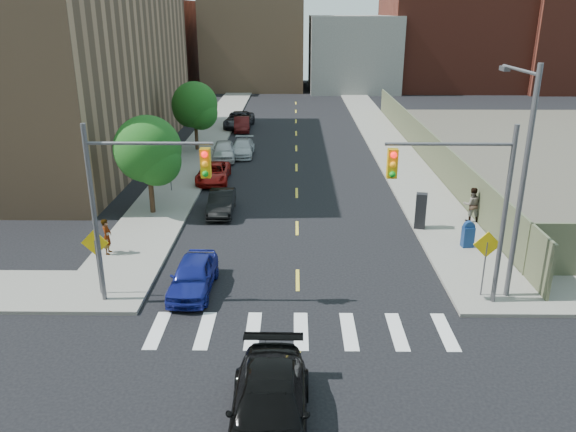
{
  "coord_description": "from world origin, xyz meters",
  "views": [
    {
      "loc": [
        -0.16,
        -13.24,
        10.67
      ],
      "look_at": [
        -0.43,
        10.38,
        2.0
      ],
      "focal_mm": 35.0,
      "sensor_mm": 36.0,
      "label": 1
    }
  ],
  "objects_px": {
    "pedestrian_west": "(107,236)",
    "black_sedan": "(269,409)",
    "parked_car_black": "(222,202)",
    "parked_car_white": "(224,151)",
    "parked_car_red": "(213,173)",
    "pedestrian_east": "(472,204)",
    "parked_car_blue": "(193,275)",
    "parked_car_maroon": "(242,124)",
    "mailbox": "(468,234)",
    "payphone": "(421,211)",
    "parked_car_grey": "(239,120)",
    "parked_car_silver": "(242,148)"
  },
  "relations": [
    {
      "from": "payphone",
      "to": "parked_car_blue",
      "type": "bearing_deg",
      "value": -133.49
    },
    {
      "from": "black_sedan",
      "to": "parked_car_silver",
      "type": "bearing_deg",
      "value": 97.01
    },
    {
      "from": "black_sedan",
      "to": "pedestrian_east",
      "type": "relative_size",
      "value": 2.87
    },
    {
      "from": "parked_car_black",
      "to": "parked_car_silver",
      "type": "height_order",
      "value": "parked_car_black"
    },
    {
      "from": "parked_car_maroon",
      "to": "pedestrian_west",
      "type": "bearing_deg",
      "value": -102.22
    },
    {
      "from": "parked_car_black",
      "to": "black_sedan",
      "type": "xyz_separation_m",
      "value": [
        3.4,
        -17.36,
        0.14
      ]
    },
    {
      "from": "pedestrian_west",
      "to": "black_sedan",
      "type": "bearing_deg",
      "value": -148.58
    },
    {
      "from": "parked_car_grey",
      "to": "parked_car_white",
      "type": "bearing_deg",
      "value": -87.02
    },
    {
      "from": "parked_car_white",
      "to": "mailbox",
      "type": "distance_m",
      "value": 21.62
    },
    {
      "from": "black_sedan",
      "to": "pedestrian_west",
      "type": "height_order",
      "value": "pedestrian_west"
    },
    {
      "from": "parked_car_silver",
      "to": "pedestrian_west",
      "type": "xyz_separation_m",
      "value": [
        -4.5,
        -19.15,
        0.37
      ]
    },
    {
      "from": "parked_car_blue",
      "to": "parked_car_white",
      "type": "relative_size",
      "value": 0.96
    },
    {
      "from": "parked_car_grey",
      "to": "parked_car_blue",
      "type": "bearing_deg",
      "value": -84.8
    },
    {
      "from": "parked_car_white",
      "to": "mailbox",
      "type": "height_order",
      "value": "parked_car_white"
    },
    {
      "from": "pedestrian_east",
      "to": "parked_car_black",
      "type": "bearing_deg",
      "value": -6.41
    },
    {
      "from": "parked_car_maroon",
      "to": "pedestrian_west",
      "type": "relative_size",
      "value": 2.42
    },
    {
      "from": "pedestrian_west",
      "to": "mailbox",
      "type": "bearing_deg",
      "value": -89.85
    },
    {
      "from": "parked_car_blue",
      "to": "pedestrian_east",
      "type": "relative_size",
      "value": 2.18
    },
    {
      "from": "parked_car_maroon",
      "to": "black_sedan",
      "type": "xyz_separation_m",
      "value": [
        4.28,
        -39.98,
        0.1
      ]
    },
    {
      "from": "parked_car_red",
      "to": "mailbox",
      "type": "xyz_separation_m",
      "value": [
        13.54,
        -11.08,
        0.16
      ]
    },
    {
      "from": "black_sedan",
      "to": "pedestrian_east",
      "type": "height_order",
      "value": "pedestrian_east"
    },
    {
      "from": "parked_car_white",
      "to": "parked_car_grey",
      "type": "relative_size",
      "value": 0.78
    },
    {
      "from": "parked_car_red",
      "to": "black_sedan",
      "type": "distance_m",
      "value": 23.96
    },
    {
      "from": "pedestrian_west",
      "to": "parked_car_blue",
      "type": "bearing_deg",
      "value": -129.84
    },
    {
      "from": "parked_car_blue",
      "to": "parked_car_black",
      "type": "bearing_deg",
      "value": 91.68
    },
    {
      "from": "parked_car_silver",
      "to": "parked_car_maroon",
      "type": "relative_size",
      "value": 1.05
    },
    {
      "from": "parked_car_blue",
      "to": "payphone",
      "type": "relative_size",
      "value": 2.18
    },
    {
      "from": "parked_car_white",
      "to": "pedestrian_east",
      "type": "bearing_deg",
      "value": -47.36
    },
    {
      "from": "parked_car_silver",
      "to": "black_sedan",
      "type": "xyz_separation_m",
      "value": [
        3.4,
        -30.59,
        0.16
      ]
    },
    {
      "from": "parked_car_white",
      "to": "payphone",
      "type": "height_order",
      "value": "payphone"
    },
    {
      "from": "payphone",
      "to": "parked_car_maroon",
      "type": "bearing_deg",
      "value": 128.17
    },
    {
      "from": "parked_car_silver",
      "to": "parked_car_white",
      "type": "height_order",
      "value": "parked_car_white"
    },
    {
      "from": "parked_car_black",
      "to": "parked_car_white",
      "type": "bearing_deg",
      "value": 94.9
    },
    {
      "from": "black_sedan",
      "to": "parked_car_red",
      "type": "bearing_deg",
      "value": 101.98
    },
    {
      "from": "parked_car_black",
      "to": "pedestrian_west",
      "type": "xyz_separation_m",
      "value": [
        -4.5,
        -5.92,
        0.36
      ]
    },
    {
      "from": "parked_car_white",
      "to": "parked_car_maroon",
      "type": "xyz_separation_m",
      "value": [
        0.42,
        10.7,
        -0.05
      ]
    },
    {
      "from": "parked_car_red",
      "to": "parked_car_white",
      "type": "bearing_deg",
      "value": 88.73
    },
    {
      "from": "parked_car_blue",
      "to": "parked_car_maroon",
      "type": "bearing_deg",
      "value": 93.26
    },
    {
      "from": "parked_car_blue",
      "to": "parked_car_black",
      "type": "height_order",
      "value": "parked_car_blue"
    },
    {
      "from": "parked_car_maroon",
      "to": "payphone",
      "type": "distance_m",
      "value": 27.6
    },
    {
      "from": "parked_car_white",
      "to": "parked_car_grey",
      "type": "height_order",
      "value": "parked_car_grey"
    },
    {
      "from": "parked_car_blue",
      "to": "parked_car_maroon",
      "type": "relative_size",
      "value": 1.0
    },
    {
      "from": "black_sedan",
      "to": "parked_car_blue",
      "type": "bearing_deg",
      "value": 113.45
    },
    {
      "from": "parked_car_blue",
      "to": "mailbox",
      "type": "xyz_separation_m",
      "value": [
        12.24,
        4.32,
        0.08
      ]
    },
    {
      "from": "pedestrian_west",
      "to": "pedestrian_east",
      "type": "relative_size",
      "value": 0.91
    },
    {
      "from": "parked_car_blue",
      "to": "parked_car_black",
      "type": "xyz_separation_m",
      "value": [
        0.0,
        9.27,
        -0.06
      ]
    },
    {
      "from": "pedestrian_west",
      "to": "pedestrian_east",
      "type": "xyz_separation_m",
      "value": [
        17.9,
        4.44,
        0.09
      ]
    },
    {
      "from": "mailbox",
      "to": "payphone",
      "type": "bearing_deg",
      "value": 119.59
    },
    {
      "from": "payphone",
      "to": "pedestrian_east",
      "type": "bearing_deg",
      "value": 33.67
    },
    {
      "from": "parked_car_black",
      "to": "pedestrian_west",
      "type": "bearing_deg",
      "value": -128.54
    }
  ]
}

